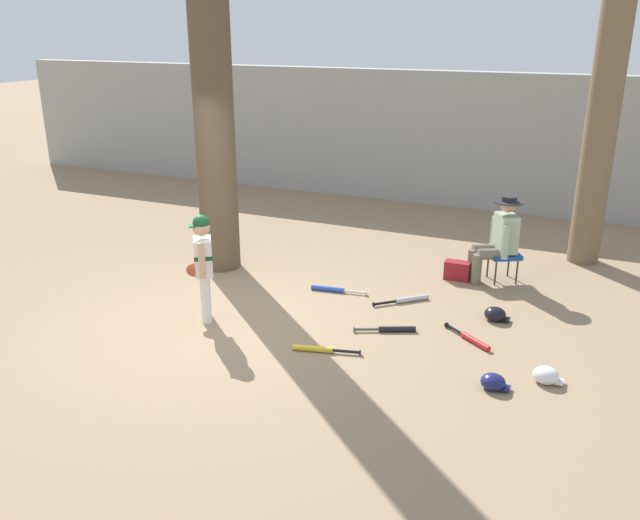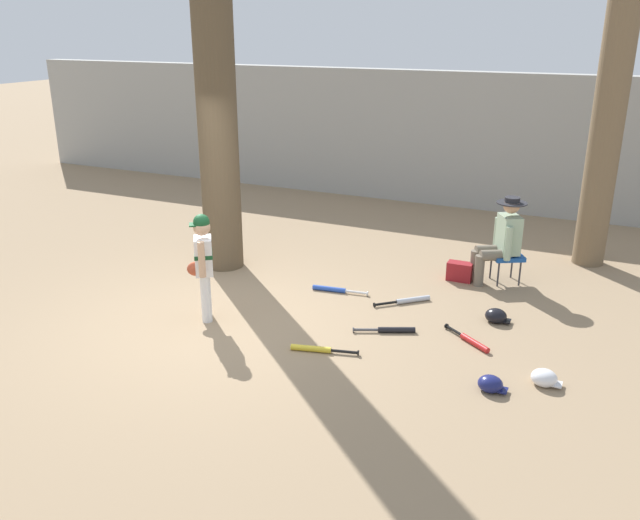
% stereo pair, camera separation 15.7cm
% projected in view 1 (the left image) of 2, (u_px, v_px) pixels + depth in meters
% --- Properties ---
extents(ground_plane, '(60.00, 60.00, 0.00)m').
position_uv_depth(ground_plane, '(220.00, 324.00, 7.78)').
color(ground_plane, '#937A5B').
extents(concrete_back_wall, '(18.00, 0.36, 2.54)m').
position_uv_depth(concrete_back_wall, '(392.00, 136.00, 12.98)').
color(concrete_back_wall, '#9E9E99').
rests_on(concrete_back_wall, ground).
extents(tree_near_player, '(0.83, 0.83, 5.15)m').
position_uv_depth(tree_near_player, '(214.00, 117.00, 8.89)').
color(tree_near_player, brown).
rests_on(tree_near_player, ground).
extents(tree_behind_spectator, '(0.62, 0.62, 4.53)m').
position_uv_depth(tree_behind_spectator, '(601.00, 129.00, 9.18)').
color(tree_behind_spectator, brown).
rests_on(tree_behind_spectator, ground).
extents(young_ballplayer, '(0.52, 0.51, 1.31)m').
position_uv_depth(young_ballplayer, '(203.00, 261.00, 7.65)').
color(young_ballplayer, white).
rests_on(young_ballplayer, ground).
extents(folding_stool, '(0.55, 0.55, 0.41)m').
position_uv_depth(folding_stool, '(503.00, 256.00, 8.97)').
color(folding_stool, '#194C9E').
rests_on(folding_stool, ground).
extents(seated_spectator, '(0.66, 0.57, 1.20)m').
position_uv_depth(seated_spectator, '(498.00, 237.00, 8.86)').
color(seated_spectator, '#6B6051').
rests_on(seated_spectator, ground).
extents(handbag_beside_stool, '(0.34, 0.19, 0.26)m').
position_uv_depth(handbag_beside_stool, '(457.00, 270.00, 9.09)').
color(handbag_beside_stool, maroon).
rests_on(handbag_beside_stool, ground).
extents(bat_red_barrel, '(0.61, 0.47, 0.07)m').
position_uv_depth(bat_red_barrel, '(472.00, 339.00, 7.31)').
color(bat_red_barrel, red).
rests_on(bat_red_barrel, ground).
extents(bat_yellow_trainer, '(0.74, 0.24, 0.07)m').
position_uv_depth(bat_yellow_trainer, '(318.00, 349.00, 7.10)').
color(bat_yellow_trainer, yellow).
rests_on(bat_yellow_trainer, ground).
extents(bat_blue_youth, '(0.76, 0.16, 0.07)m').
position_uv_depth(bat_blue_youth, '(332.00, 289.00, 8.69)').
color(bat_blue_youth, '#2347AD').
rests_on(bat_blue_youth, ground).
extents(bat_aluminum_silver, '(0.61, 0.57, 0.07)m').
position_uv_depth(bat_aluminum_silver, '(408.00, 300.00, 8.37)').
color(bat_aluminum_silver, '#B7BCC6').
rests_on(bat_aluminum_silver, ground).
extents(bat_black_composite, '(0.68, 0.35, 0.07)m').
position_uv_depth(bat_black_composite, '(392.00, 329.00, 7.56)').
color(bat_black_composite, black).
rests_on(bat_black_composite, ground).
extents(batting_helmet_black, '(0.30, 0.23, 0.18)m').
position_uv_depth(batting_helmet_black, '(495.00, 314.00, 7.85)').
color(batting_helmet_black, black).
rests_on(batting_helmet_black, ground).
extents(batting_helmet_navy, '(0.29, 0.22, 0.17)m').
position_uv_depth(batting_helmet_navy, '(493.00, 382.00, 6.37)').
color(batting_helmet_navy, navy).
rests_on(batting_helmet_navy, ground).
extents(batting_helmet_white, '(0.30, 0.23, 0.17)m').
position_uv_depth(batting_helmet_white, '(546.00, 375.00, 6.48)').
color(batting_helmet_white, silver).
rests_on(batting_helmet_white, ground).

